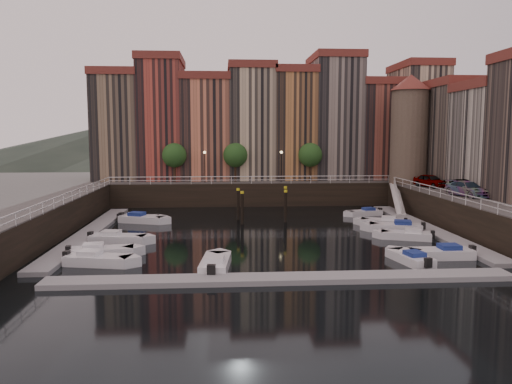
{
  "coord_description": "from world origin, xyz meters",
  "views": [
    {
      "loc": [
        -3.75,
        -47.75,
        9.33
      ],
      "look_at": [
        -0.23,
        4.0,
        3.32
      ],
      "focal_mm": 35.0,
      "sensor_mm": 36.0,
      "label": 1
    }
  ],
  "objects": [
    {
      "name": "boat_right_2",
      "position": [
        13.05,
        -1.43,
        0.4
      ],
      "size": [
        5.31,
        3.15,
        1.19
      ],
      "rotation": [
        0.0,
        0.0,
        2.86
      ],
      "color": "silver",
      "rests_on": "ground"
    },
    {
      "name": "mooring_pilings",
      "position": [
        0.66,
        5.59,
        1.65
      ],
      "size": [
        5.79,
        4.93,
        3.78
      ],
      "color": "black",
      "rests_on": "ground"
    },
    {
      "name": "boat_left_4",
      "position": [
        -12.85,
        6.01,
        0.34
      ],
      "size": [
        4.43,
        1.66,
        1.01
      ],
      "rotation": [
        0.0,
        0.0,
        -0.01
      ],
      "color": "silver",
      "rests_on": "ground"
    },
    {
      "name": "boat_left_2",
      "position": [
        -12.85,
        -4.81,
        0.39
      ],
      "size": [
        5.15,
        2.49,
        1.16
      ],
      "rotation": [
        0.0,
        0.0,
        -0.14
      ],
      "color": "silver",
      "rests_on": "ground"
    },
    {
      "name": "car_b",
      "position": [
        21.71,
        2.61,
        3.75
      ],
      "size": [
        1.77,
        4.61,
        1.5
      ],
      "primitive_type": "imported",
      "rotation": [
        0.0,
        0.0,
        -0.04
      ],
      "color": "gray",
      "rests_on": "quay_right"
    },
    {
      "name": "car_c",
      "position": [
        20.98,
        0.71,
        3.76
      ],
      "size": [
        3.32,
        5.58,
        1.52
      ],
      "primitive_type": "imported",
      "rotation": [
        0.0,
        0.0,
        0.24
      ],
      "color": "gray",
      "rests_on": "quay_right"
    },
    {
      "name": "gangway",
      "position": [
        17.1,
        10.0,
        1.92
      ],
      "size": [
        2.78,
        8.32,
        3.73
      ],
      "color": "white",
      "rests_on": "ground"
    },
    {
      "name": "car_a",
      "position": [
        20.87,
        9.48,
        3.77
      ],
      "size": [
        3.17,
        4.88,
        1.54
      ],
      "primitive_type": "imported",
      "rotation": [
        0.0,
        0.0,
        0.32
      ],
      "color": "gray",
      "rests_on": "quay_right"
    },
    {
      "name": "boat_near_3",
      "position": [
        9.94,
        -13.03,
        0.35
      ],
      "size": [
        2.47,
        4.62,
        1.03
      ],
      "rotation": [
        0.0,
        0.0,
        1.78
      ],
      "color": "silver",
      "rests_on": "ground"
    },
    {
      "name": "corner_tower",
      "position": [
        20.0,
        14.5,
        10.19
      ],
      "size": [
        5.2,
        5.2,
        13.8
      ],
      "color": "#6B5B4C",
      "rests_on": "quay_right"
    },
    {
      "name": "boat_left_1",
      "position": [
        -13.11,
        -9.63,
        0.39
      ],
      "size": [
        5.1,
        2.46,
        1.15
      ],
      "rotation": [
        0.0,
        0.0,
        0.14
      ],
      "color": "silver",
      "rests_on": "ground"
    },
    {
      "name": "ground",
      "position": [
        0.0,
        0.0,
        0.0
      ],
      "size": [
        200.0,
        200.0,
        0.0
      ],
      "primitive_type": "plane",
      "color": "black",
      "rests_on": "ground"
    },
    {
      "name": "boat_right_1",
      "position": [
        12.75,
        -4.95,
        0.35
      ],
      "size": [
        4.66,
        2.98,
        1.05
      ],
      "rotation": [
        0.0,
        0.0,
        2.81
      ],
      "color": "silver",
      "rests_on": "ground"
    },
    {
      "name": "dock_near",
      "position": [
        0.0,
        -17.0,
        0.17
      ],
      "size": [
        30.0,
        2.0,
        0.35
      ],
      "primitive_type": "cube",
      "color": "gray",
      "rests_on": "ground"
    },
    {
      "name": "mountains",
      "position": [
        1.72,
        110.0,
        7.92
      ],
      "size": [
        145.0,
        100.0,
        18.0
      ],
      "color": "#2D382D",
      "rests_on": "ground"
    },
    {
      "name": "boat_left_0",
      "position": [
        -12.78,
        -12.1,
        0.38
      ],
      "size": [
        5.1,
        2.73,
        1.14
      ],
      "rotation": [
        0.0,
        0.0,
        -0.21
      ],
      "color": "silver",
      "rests_on": "ground"
    },
    {
      "name": "dock_right",
      "position": [
        16.2,
        -1.0,
        0.17
      ],
      "size": [
        2.0,
        28.0,
        0.35
      ],
      "primitive_type": "cube",
      "color": "gray",
      "rests_on": "ground"
    },
    {
      "name": "promenade_trees",
      "position": [
        -1.33,
        18.2,
        6.58
      ],
      "size": [
        21.2,
        3.2,
        5.2
      ],
      "color": "black",
      "rests_on": "quay_far"
    },
    {
      "name": "right_terrace",
      "position": [
        26.5,
        3.8,
        9.56
      ],
      "size": [
        9.3,
        24.3,
        14.0
      ],
      "color": "#675A4E",
      "rests_on": "quay_right"
    },
    {
      "name": "far_terrace",
      "position": [
        3.31,
        23.5,
        10.95
      ],
      "size": [
        48.7,
        10.3,
        17.5
      ],
      "color": "#846D54",
      "rests_on": "quay_far"
    },
    {
      "name": "quay_far",
      "position": [
        0.0,
        26.0,
        1.5
      ],
      "size": [
        80.0,
        20.0,
        3.0
      ],
      "primitive_type": "cube",
      "color": "black",
      "rests_on": "ground"
    },
    {
      "name": "street_lamps",
      "position": [
        -1.0,
        17.2,
        5.9
      ],
      "size": [
        10.36,
        0.36,
        4.18
      ],
      "color": "black",
      "rests_on": "quay_far"
    },
    {
      "name": "boat_right_0",
      "position": [
        12.85,
        -11.88,
        0.38
      ],
      "size": [
        4.98,
        1.84,
        1.14
      ],
      "rotation": [
        0.0,
        0.0,
        3.13
      ],
      "color": "silver",
      "rests_on": "ground"
    },
    {
      "name": "boat_left_3",
      "position": [
        -12.37,
        5.27,
        0.4
      ],
      "size": [
        5.23,
        3.35,
        1.18
      ],
      "rotation": [
        0.0,
        0.0,
        -0.34
      ],
      "color": "silver",
      "rests_on": "ground"
    },
    {
      "name": "boat_right_3",
      "position": [
        12.8,
        1.76,
        0.36
      ],
      "size": [
        4.69,
        3.09,
        1.06
      ],
      "rotation": [
        0.0,
        0.0,
        2.78
      ],
      "color": "silver",
      "rests_on": "ground"
    },
    {
      "name": "railings",
      "position": [
        0.0,
        4.88,
        3.79
      ],
      "size": [
        36.08,
        34.04,
        0.52
      ],
      "color": "white",
      "rests_on": "ground"
    },
    {
      "name": "boat_right_4",
      "position": [
        12.73,
        8.2,
        0.32
      ],
      "size": [
        4.3,
        2.42,
        0.96
      ],
      "rotation": [
        0.0,
        0.0,
        3.38
      ],
      "color": "silver",
      "rests_on": "ground"
    },
    {
      "name": "boat_near_1",
      "position": [
        -4.27,
        -13.91,
        0.39
      ],
      "size": [
        2.29,
        5.17,
        1.17
      ],
      "rotation": [
        0.0,
        0.0,
        1.48
      ],
      "color": "silver",
      "rests_on": "ground"
    },
    {
      "name": "dock_left",
      "position": [
        -16.2,
        -1.0,
        0.17
      ],
      "size": [
        2.0,
        28.0,
        0.35
      ],
      "primitive_type": "cube",
      "color": "gray",
      "rests_on": "ground"
    }
  ]
}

